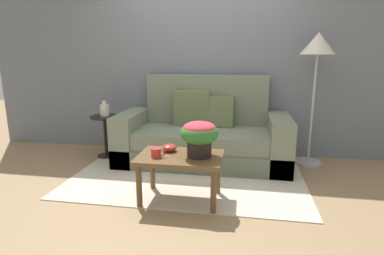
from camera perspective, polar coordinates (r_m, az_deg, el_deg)
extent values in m
plane|color=#997A56|center=(3.64, -1.01, -9.47)|extent=(14.00, 14.00, 0.00)
cube|color=slate|center=(4.50, 1.73, 12.44)|extent=(6.40, 0.12, 2.68)
cube|color=beige|center=(3.70, -0.82, -9.00)|extent=(2.66, 1.67, 0.01)
cube|color=#626B59|center=(4.12, 1.94, -4.85)|extent=(2.20, 0.94, 0.25)
cube|color=slate|center=(4.03, 1.92, -1.88)|extent=(1.67, 0.85, 0.20)
cube|color=slate|center=(4.36, 2.69, 3.66)|extent=(1.67, 0.17, 0.91)
cube|color=slate|center=(4.30, -10.91, -1.53)|extent=(0.27, 0.94, 0.65)
cube|color=slate|center=(4.05, 15.64, -2.68)|extent=(0.27, 0.94, 0.65)
cube|color=#607047|center=(4.19, 4.89, 2.93)|extent=(0.41, 0.19, 0.41)
cube|color=#607047|center=(4.23, -0.08, 3.54)|extent=(0.49, 0.20, 0.48)
cylinder|color=brown|center=(2.97, -9.69, -10.60)|extent=(0.05, 0.05, 0.42)
cylinder|color=brown|center=(2.83, 3.97, -11.69)|extent=(0.05, 0.05, 0.42)
cylinder|color=brown|center=(3.35, -7.25, -7.73)|extent=(0.05, 0.05, 0.42)
cylinder|color=brown|center=(3.22, 4.76, -8.52)|extent=(0.05, 0.05, 0.42)
cube|color=brown|center=(2.99, -2.18, -5.51)|extent=(0.81, 0.54, 0.04)
cylinder|color=black|center=(4.56, -15.34, -5.03)|extent=(0.25, 0.25, 0.03)
cylinder|color=black|center=(4.48, -15.56, -1.64)|extent=(0.05, 0.05, 0.53)
cylinder|color=black|center=(4.42, -15.78, 1.88)|extent=(0.38, 0.38, 0.03)
cylinder|color=#B2B2B7|center=(4.41, 20.43, -5.98)|extent=(0.33, 0.33, 0.03)
cylinder|color=#B2B2B7|center=(4.24, 21.18, 3.03)|extent=(0.03, 0.03, 1.37)
cone|color=beige|center=(4.19, 22.13, 14.10)|extent=(0.42, 0.42, 0.26)
cylinder|color=black|center=(2.94, 1.34, -3.82)|extent=(0.23, 0.23, 0.16)
ellipsoid|color=#337533|center=(2.90, 1.36, -1.05)|extent=(0.36, 0.36, 0.21)
ellipsoid|color=#DB384C|center=(2.89, 1.36, -0.03)|extent=(0.31, 0.31, 0.12)
cylinder|color=red|center=(2.94, -6.62, -4.61)|extent=(0.09, 0.09, 0.09)
torus|color=red|center=(2.93, -5.51, -4.68)|extent=(0.06, 0.01, 0.06)
cylinder|color=#B2382D|center=(3.11, -4.18, -4.20)|extent=(0.05, 0.05, 0.02)
ellipsoid|color=#B2382D|center=(3.10, -4.19, -3.67)|extent=(0.15, 0.15, 0.07)
cylinder|color=silver|center=(4.40, -15.72, 3.07)|extent=(0.12, 0.12, 0.15)
cylinder|color=silver|center=(4.39, -15.80, 4.39)|extent=(0.05, 0.05, 0.05)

